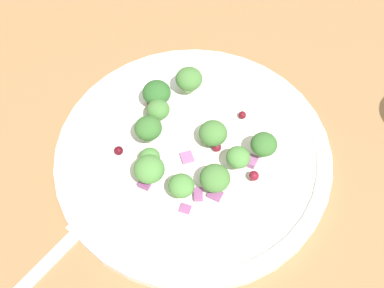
% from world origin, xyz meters
% --- Properties ---
extents(ground_plane, '(1.80, 1.80, 0.02)m').
position_xyz_m(ground_plane, '(0.00, 0.00, -0.01)').
color(ground_plane, olive).
extents(plate, '(0.28, 0.28, 0.02)m').
position_xyz_m(plate, '(0.01, 0.01, 0.01)').
color(plate, white).
rests_on(plate, ground_plane).
extents(dressing_pool, '(0.16, 0.16, 0.00)m').
position_xyz_m(dressing_pool, '(0.01, 0.01, 0.01)').
color(dressing_pool, white).
rests_on(dressing_pool, plate).
extents(broccoli_floret_0, '(0.02, 0.02, 0.02)m').
position_xyz_m(broccoli_floret_0, '(0.04, -0.03, 0.03)').
color(broccoli_floret_0, '#8EB77A').
rests_on(broccoli_floret_0, plate).
extents(broccoli_floret_1, '(0.02, 0.02, 0.02)m').
position_xyz_m(broccoli_floret_1, '(0.02, 0.06, 0.03)').
color(broccoli_floret_1, '#ADD18E').
rests_on(broccoli_floret_1, plate).
extents(broccoli_floret_2, '(0.02, 0.02, 0.02)m').
position_xyz_m(broccoli_floret_2, '(-0.04, 0.03, 0.03)').
color(broccoli_floret_2, '#9EC684').
rests_on(broccoli_floret_2, plate).
extents(broccoli_floret_3, '(0.03, 0.03, 0.03)m').
position_xyz_m(broccoli_floret_3, '(-0.02, 0.05, 0.03)').
color(broccoli_floret_3, '#9EC684').
rests_on(broccoli_floret_3, plate).
extents(broccoli_floret_4, '(0.03, 0.03, 0.03)m').
position_xyz_m(broccoli_floret_4, '(0.05, 0.04, 0.03)').
color(broccoli_floret_4, '#ADD18E').
rests_on(broccoli_floret_4, plate).
extents(broccoli_floret_5, '(0.02, 0.02, 0.02)m').
position_xyz_m(broccoli_floret_5, '(0.05, 0.03, 0.03)').
color(broccoli_floret_5, '#ADD18E').
rests_on(broccoli_floret_5, plate).
extents(broccoli_floret_6, '(0.03, 0.03, 0.03)m').
position_xyz_m(broccoli_floret_6, '(0.01, -0.06, 0.04)').
color(broccoli_floret_6, '#8EB77A').
rests_on(broccoli_floret_6, plate).
extents(broccoli_floret_7, '(0.03, 0.03, 0.03)m').
position_xyz_m(broccoli_floret_7, '(-0.01, 0.00, 0.03)').
color(broccoli_floret_7, '#9EC684').
rests_on(broccoli_floret_7, plate).
extents(broccoli_floret_8, '(0.03, 0.03, 0.03)m').
position_xyz_m(broccoli_floret_8, '(0.05, -0.05, 0.03)').
color(broccoli_floret_8, '#9EC684').
rests_on(broccoli_floret_8, plate).
extents(broccoli_floret_9, '(0.03, 0.03, 0.03)m').
position_xyz_m(broccoli_floret_9, '(0.05, -0.00, 0.04)').
color(broccoli_floret_9, '#9EC684').
rests_on(broccoli_floret_9, plate).
extents(broccoli_floret_10, '(0.03, 0.03, 0.03)m').
position_xyz_m(broccoli_floret_10, '(-0.06, 0.02, 0.04)').
color(broccoli_floret_10, '#8EB77A').
rests_on(broccoli_floret_10, plate).
extents(cranberry_0, '(0.01, 0.01, 0.01)m').
position_xyz_m(cranberry_0, '(-0.02, 0.01, 0.02)').
color(cranberry_0, maroon).
rests_on(cranberry_0, plate).
extents(cranberry_1, '(0.01, 0.01, 0.01)m').
position_xyz_m(cranberry_1, '(0.05, 0.03, 0.02)').
color(cranberry_1, maroon).
rests_on(cranberry_1, plate).
extents(cranberry_2, '(0.01, 0.01, 0.01)m').
position_xyz_m(cranberry_2, '(-0.01, -0.00, 0.02)').
color(cranberry_2, maroon).
rests_on(cranberry_2, plate).
extents(cranberry_3, '(0.01, 0.01, 0.01)m').
position_xyz_m(cranberry_3, '(0.08, 0.01, 0.02)').
color(cranberry_3, '#4C0A14').
rests_on(cranberry_3, plate).
extents(cranberry_4, '(0.01, 0.01, 0.01)m').
position_xyz_m(cranberry_4, '(0.05, -0.04, 0.02)').
color(cranberry_4, maroon).
rests_on(cranberry_4, plate).
extents(cranberry_5, '(0.01, 0.01, 0.01)m').
position_xyz_m(cranberry_5, '(-0.04, -0.03, 0.02)').
color(cranberry_5, maroon).
rests_on(cranberry_5, plate).
extents(cranberry_6, '(0.01, 0.01, 0.01)m').
position_xyz_m(cranberry_6, '(-0.05, 0.04, 0.02)').
color(cranberry_6, maroon).
rests_on(cranberry_6, plate).
extents(onion_bit_0, '(0.01, 0.01, 0.00)m').
position_xyz_m(onion_bit_0, '(0.01, 0.08, 0.01)').
color(onion_bit_0, '#934C84').
rests_on(onion_bit_0, plate).
extents(onion_bit_1, '(0.01, 0.01, 0.01)m').
position_xyz_m(onion_bit_1, '(0.05, 0.05, 0.02)').
color(onion_bit_1, '#843D75').
rests_on(onion_bit_1, plate).
extents(onion_bit_2, '(0.02, 0.02, 0.01)m').
position_xyz_m(onion_bit_2, '(0.01, 0.02, 0.01)').
color(onion_bit_2, '#A35B93').
rests_on(onion_bit_2, plate).
extents(onion_bit_3, '(0.02, 0.02, 0.00)m').
position_xyz_m(onion_bit_3, '(-0.02, 0.06, 0.02)').
color(onion_bit_3, '#934C84').
rests_on(onion_bit_3, plate).
extents(onion_bit_4, '(0.01, 0.02, 0.01)m').
position_xyz_m(onion_bit_4, '(-0.05, 0.02, 0.02)').
color(onion_bit_4, '#A35B93').
rests_on(onion_bit_4, plate).
extents(onion_bit_5, '(0.01, 0.01, 0.00)m').
position_xyz_m(onion_bit_5, '(0.00, 0.06, 0.02)').
color(onion_bit_5, '#934C84').
rests_on(onion_bit_5, plate).
extents(fork, '(0.13, 0.16, 0.01)m').
position_xyz_m(fork, '(0.14, 0.14, 0.00)').
color(fork, silver).
rests_on(fork, ground_plane).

